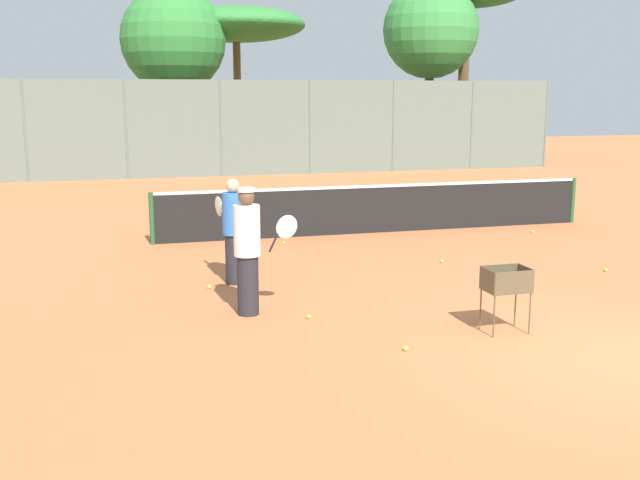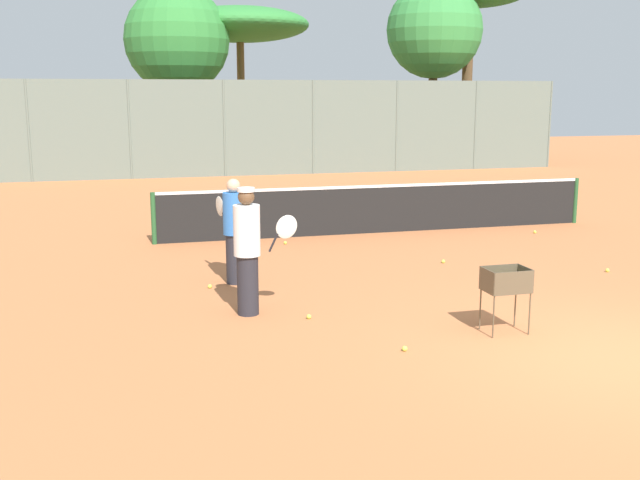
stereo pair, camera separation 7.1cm
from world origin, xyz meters
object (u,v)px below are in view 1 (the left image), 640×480
player_red_cap (233,230)px  ball_cart (507,285)px  tennis_net (379,208)px  player_white_outfit (248,250)px

player_red_cap → ball_cart: bearing=-156.2°
tennis_net → player_red_cap: bearing=-136.5°
ball_cart → player_white_outfit: bearing=151.6°
player_red_cap → ball_cart: 4.56m
tennis_net → player_white_outfit: (-3.89, -5.40, 0.37)m
player_white_outfit → player_red_cap: player_white_outfit is taller
tennis_net → player_white_outfit: 6.67m
player_white_outfit → player_red_cap: size_ratio=1.04×
tennis_net → ball_cart: bearing=-96.7°
player_white_outfit → player_red_cap: 1.79m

